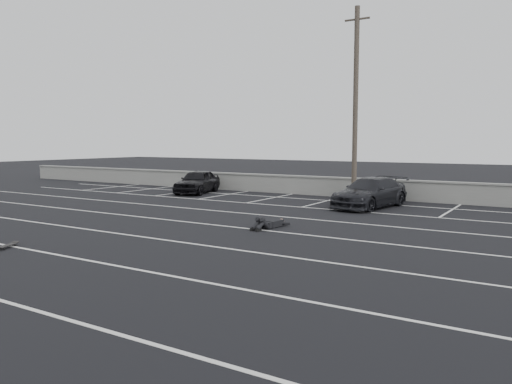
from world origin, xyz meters
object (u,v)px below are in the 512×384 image
Objects in this scene: skateboard at (7,246)px; car_right at (370,193)px; car_left at (197,181)px; utility_pole at (355,103)px; person at (274,220)px; trash_bin at (392,192)px.

car_right is at bearing 43.96° from skateboard.
car_left is 5.34× the size of skateboard.
skateboard is (-4.03, -16.40, -4.84)m from utility_pole.
car_right is 14.97m from skateboard.
car_right reaches higher than person.
utility_pole reaches higher than skateboard.
car_right is at bearing -56.10° from utility_pole.
car_right is at bearing -19.77° from car_left.
car_right is 2.92m from trash_bin.
utility_pole is (-1.75, 2.60, 4.24)m from car_right.
car_right is at bearing 85.62° from person.
car_left is at bearing -174.45° from car_right.
car_right is 0.48× the size of utility_pole.
person is (-1.30, -9.70, -0.21)m from trash_bin.
car_left reaches higher than car_right.
utility_pole is 10.51m from person.
person is at bearing -97.63° from trash_bin.
person is (9.44, -7.60, -0.45)m from car_left.
skateboard is (-4.64, -7.01, -0.16)m from person.
car_left is 1.71× the size of person.
utility_pole is at bearing 133.86° from car_right.
trash_bin is at bearing 9.07° from utility_pole.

